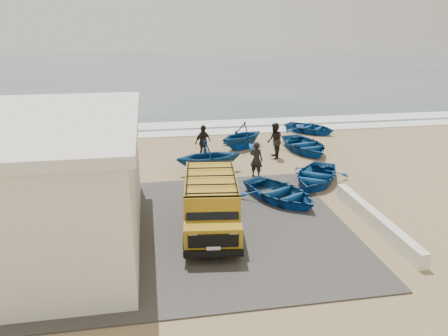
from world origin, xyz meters
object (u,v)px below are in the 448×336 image
fisherman_back (203,142)px  parapet (376,220)px  boat_far_left (242,135)px  building (11,183)px  boat_far_right (310,128)px  van (211,202)px  boat_mid_left (209,156)px  boat_near_left (280,193)px  fisherman_middle (275,141)px  boat_near_right (316,176)px  fisherman_front (256,159)px  boat_mid_right (305,145)px

fisherman_back → parapet: bearing=-97.2°
boat_far_left → fisherman_back: size_ratio=1.61×
building → boat_far_right: size_ratio=2.74×
parapet → van: 6.05m
boat_mid_left → parapet: bearing=-151.3°
boat_far_right → fisherman_back: size_ratio=1.82×
van → boat_mid_left: size_ratio=1.51×
building → parapet: building is taller
boat_far_left → boat_near_left: bearing=-32.8°
van → boat_far_right: size_ratio=1.42×
boat_mid_left → fisherman_middle: size_ratio=1.65×
boat_mid_left → boat_far_left: 4.61m
boat_near_right → fisherman_front: (-2.50, 1.35, 0.50)m
boat_mid_right → boat_far_left: size_ratio=1.32×
boat_mid_right → fisherman_front: 5.23m
boat_far_left → fisherman_middle: bearing=0.1°
boat_near_right → boat_mid_right: (1.26, 4.96, 0.03)m
boat_near_left → boat_far_right: bearing=36.2°
boat_near_right → fisherman_back: size_ratio=1.96×
boat_mid_right → boat_near_right: bearing=-112.7°
boat_mid_left → boat_far_left: size_ratio=1.07×
boat_near_right → boat_far_left: boat_far_left is taller
parapet → boat_near_left: (-2.73, 2.91, 0.11)m
fisherman_middle → boat_mid_right: bearing=117.9°
fisherman_back → building: bearing=-167.5°
parapet → boat_far_right: (2.63, 13.82, 0.08)m
parapet → boat_far_left: boat_far_left is taller
boat_mid_left → fisherman_middle: 4.23m
boat_far_left → fisherman_middle: size_ratio=1.54×
boat_mid_right → boat_far_left: (-3.41, 1.28, 0.38)m
building → fisherman_middle: (11.20, 7.76, -1.18)m
van → boat_far_left: 10.59m
parapet → fisherman_back: (-5.14, 9.33, 0.67)m
boat_far_left → fisherman_back: 2.95m
van → boat_far_right: bearing=63.4°
building → fisherman_back: (7.36, 8.33, -1.22)m
boat_near_right → boat_far_left: size_ratio=1.22×
boat_mid_left → boat_far_left: bearing=-40.3°
building → van: (6.56, -0.16, -1.08)m
van → boat_mid_left: (0.79, 6.19, -0.23)m
building → van: building is taller
fisherman_back → boat_far_right: bearing=-6.1°
fisherman_front → fisherman_back: (-2.14, 3.32, 0.06)m
boat_mid_left → fisherman_back: fisherman_back is taller
boat_far_right → fisherman_back: 9.00m
boat_mid_right → boat_far_right: boat_mid_right is taller
parapet → boat_mid_left: size_ratio=1.86×
building → boat_mid_right: size_ratio=2.35×
boat_mid_left → fisherman_back: 2.31m
boat_mid_left → fisherman_middle: fisherman_middle is taller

